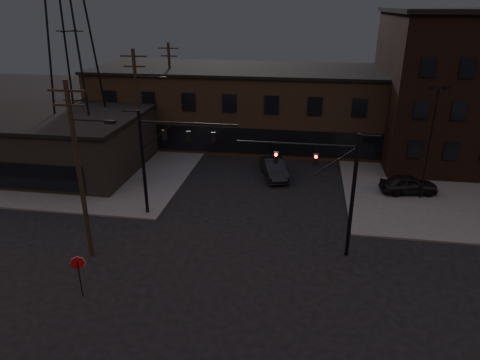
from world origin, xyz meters
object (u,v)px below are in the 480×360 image
(traffic_signal_far, at_px, (159,152))
(stop_sign, at_px, (78,267))
(parked_car_lot_a, at_px, (409,184))
(traffic_signal_near, at_px, (334,182))
(car_crossing, at_px, (274,169))

(traffic_signal_far, distance_m, stop_sign, 10.55)
(traffic_signal_far, xyz_separation_m, parked_car_lot_a, (18.90, 6.81, -4.08))
(parked_car_lot_a, bearing_deg, stop_sign, 120.31)
(traffic_signal_near, xyz_separation_m, car_crossing, (-4.53, 12.46, -4.09))
(traffic_signal_near, bearing_deg, parked_car_lot_a, 56.50)
(traffic_signal_near, distance_m, car_crossing, 13.87)
(stop_sign, height_order, parked_car_lot_a, stop_sign)
(stop_sign, bearing_deg, parked_car_lot_a, 39.77)
(car_crossing, bearing_deg, traffic_signal_far, -146.62)
(car_crossing, bearing_deg, stop_sign, -131.50)
(traffic_signal_near, bearing_deg, stop_sign, -154.10)
(traffic_signal_near, relative_size, stop_sign, 3.23)
(traffic_signal_far, relative_size, car_crossing, 1.57)
(traffic_signal_far, height_order, car_crossing, traffic_signal_far)
(car_crossing, bearing_deg, traffic_signal_near, -86.54)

